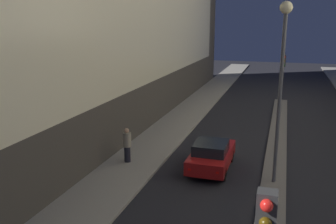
# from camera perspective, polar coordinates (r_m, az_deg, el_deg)

# --- Properties ---
(median_strip) EXTENTS (1.09, 31.34, 0.12)m
(median_strip) POSITION_cam_1_polar(r_m,az_deg,el_deg) (20.80, 16.09, -6.88)
(median_strip) COLOR #66605B
(median_strip) RESTS_ON ground
(traffic_light_mid) EXTENTS (0.32, 0.42, 4.53)m
(traffic_light_mid) POSITION_cam_1_polar(r_m,az_deg,el_deg) (30.25, 17.11, 6.05)
(traffic_light_mid) COLOR #4C4C51
(traffic_light_mid) RESTS_ON median_strip
(street_lamp) EXTENTS (0.52, 0.52, 7.86)m
(street_lamp) POSITION_cam_1_polar(r_m,az_deg,el_deg) (16.48, 17.01, 7.14)
(street_lamp) COLOR #4C4C51
(street_lamp) RESTS_ON median_strip
(car_left_lane) EXTENTS (1.81, 4.03, 1.48)m
(car_left_lane) POSITION_cam_1_polar(r_m,az_deg,el_deg) (18.68, 6.65, -6.52)
(car_left_lane) COLOR maroon
(car_left_lane) RESTS_ON ground
(pedestrian_on_left_sidewalk) EXTENTS (0.43, 0.43, 1.79)m
(pedestrian_on_left_sidewalk) POSITION_cam_1_polar(r_m,az_deg,el_deg) (19.24, -6.25, -4.94)
(pedestrian_on_left_sidewalk) COLOR black
(pedestrian_on_left_sidewalk) RESTS_ON sidewalk_left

